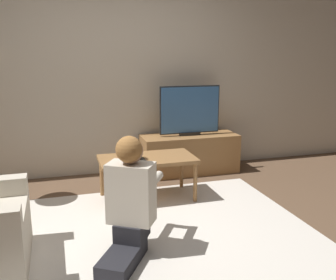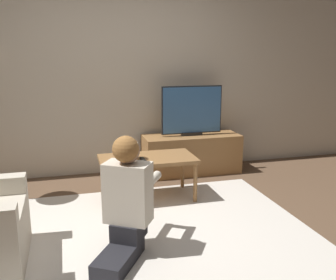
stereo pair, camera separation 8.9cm
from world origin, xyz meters
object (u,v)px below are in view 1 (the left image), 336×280
Objects in this scene: tv at (190,110)px; table_lamp at (129,150)px; coffee_table at (147,162)px; person_kneeling at (130,198)px.

table_lamp is at bearing -139.49° from tv.
tv is 0.80× the size of coffee_table.
tv is 4.34× the size of table_lamp.
coffee_table is at bearing -134.14° from tv.
table_lamp reaches higher than coffee_table.
table_lamp is at bearing -68.78° from person_kneeling.
coffee_table is 5.46× the size of table_lamp.
tv reaches higher than table_lamp.
coffee_table is 1.12m from person_kneeling.
tv is 1.13m from coffee_table.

